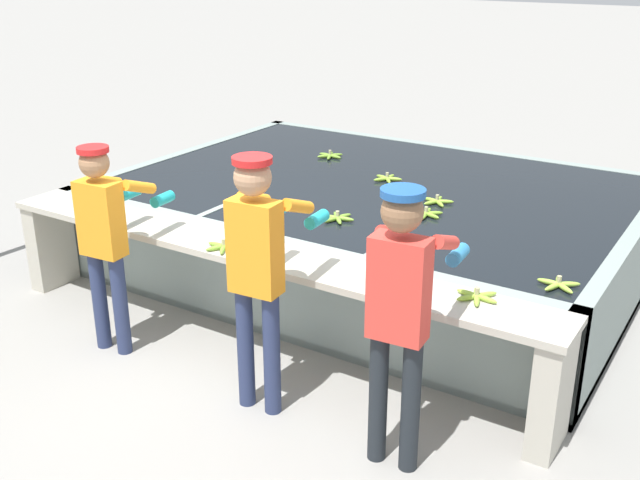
% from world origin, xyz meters
% --- Properties ---
extents(ground_plane, '(80.00, 80.00, 0.00)m').
position_xyz_m(ground_plane, '(0.00, 0.00, 0.00)').
color(ground_plane, gray).
rests_on(ground_plane, ground).
extents(wash_tank, '(4.66, 3.37, 0.82)m').
position_xyz_m(wash_tank, '(-0.00, 2.13, 0.41)').
color(wash_tank, gray).
rests_on(wash_tank, ground).
extents(work_ledge, '(4.66, 0.45, 0.82)m').
position_xyz_m(work_ledge, '(0.00, 0.22, 0.60)').
color(work_ledge, '#B7B2A3').
rests_on(work_ledge, ground).
extents(worker_0, '(0.45, 0.73, 1.57)m').
position_xyz_m(worker_0, '(-0.90, -0.29, 0.95)').
color(worker_0, navy).
rests_on(worker_0, ground).
extents(worker_1, '(0.44, 0.73, 1.71)m').
position_xyz_m(worker_1, '(0.50, -0.33, 1.04)').
color(worker_1, navy).
rests_on(worker_1, ground).
extents(worker_2, '(0.44, 0.73, 1.69)m').
position_xyz_m(worker_2, '(1.50, -0.37, 1.03)').
color(worker_2, '#1E2328').
rests_on(worker_2, ground).
extents(banana_bunch_floating_0, '(0.27, 0.27, 0.08)m').
position_xyz_m(banana_bunch_floating_0, '(0.71, 1.90, 0.84)').
color(banana_bunch_floating_0, '#8CB738').
rests_on(banana_bunch_floating_0, wash_tank).
extents(banana_bunch_floating_1, '(0.28, 0.27, 0.08)m').
position_xyz_m(banana_bunch_floating_1, '(-0.84, 2.70, 0.84)').
color(banana_bunch_floating_1, '#75A333').
rests_on(banana_bunch_floating_1, wash_tank).
extents(banana_bunch_floating_2, '(0.28, 0.28, 0.08)m').
position_xyz_m(banana_bunch_floating_2, '(-1.07, 1.74, 0.84)').
color(banana_bunch_floating_2, '#7FAD33').
rests_on(banana_bunch_floating_2, wash_tank).
extents(banana_bunch_floating_3, '(0.27, 0.28, 0.08)m').
position_xyz_m(banana_bunch_floating_3, '(2.06, 0.77, 0.84)').
color(banana_bunch_floating_3, '#9EC642').
rests_on(banana_bunch_floating_3, wash_tank).
extents(banana_bunch_floating_4, '(0.28, 0.28, 0.08)m').
position_xyz_m(banana_bunch_floating_4, '(0.77, 1.57, 0.84)').
color(banana_bunch_floating_4, '#7FAD33').
rests_on(banana_bunch_floating_4, wash_tank).
extents(banana_bunch_floating_5, '(0.28, 0.28, 0.08)m').
position_xyz_m(banana_bunch_floating_5, '(0.22, 1.09, 0.84)').
color(banana_bunch_floating_5, '#75A333').
rests_on(banana_bunch_floating_5, wash_tank).
extents(banana_bunch_floating_6, '(0.28, 0.26, 0.08)m').
position_xyz_m(banana_bunch_floating_6, '(0.04, 2.28, 0.84)').
color(banana_bunch_floating_6, '#8CB738').
rests_on(banana_bunch_floating_6, wash_tank).
extents(banana_bunch_ledge_0, '(0.28, 0.27, 0.08)m').
position_xyz_m(banana_bunch_ledge_0, '(1.69, 0.31, 0.84)').
color(banana_bunch_ledge_0, '#93BC3D').
rests_on(banana_bunch_ledge_0, work_ledge).
extents(banana_bunch_ledge_1, '(0.28, 0.26, 0.08)m').
position_xyz_m(banana_bunch_ledge_1, '(-0.15, 0.13, 0.84)').
color(banana_bunch_ledge_1, '#75A333').
rests_on(banana_bunch_ledge_1, work_ledge).
extents(knife_0, '(0.32, 0.20, 0.02)m').
position_xyz_m(knife_0, '(-1.71, 0.32, 0.83)').
color(knife_0, silver).
rests_on(knife_0, work_ledge).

